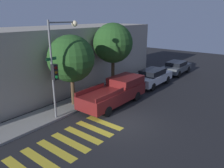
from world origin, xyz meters
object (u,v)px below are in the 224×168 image
object	(u,v)px
sedan_near_corner	(153,77)
sedan_middle	(176,67)
tree_midblock	(113,43)
tree_near_corner	(71,59)
pickup_truck	(116,92)
traffic_light_pole	(58,59)

from	to	relation	value
sedan_near_corner	sedan_middle	world-z (taller)	sedan_near_corner
sedan_middle	sedan_near_corner	bearing A→B (deg)	180.00
tree_midblock	sedan_middle	bearing A→B (deg)	-13.78
tree_near_corner	tree_midblock	world-z (taller)	tree_midblock
tree_near_corner	pickup_truck	bearing A→B (deg)	-44.53
traffic_light_pole	sedan_middle	distance (m)	15.23
pickup_truck	tree_midblock	xyz separation A→B (m)	(2.38, 2.12, 3.07)
tree_midblock	traffic_light_pole	bearing A→B (deg)	-172.26
sedan_near_corner	tree_midblock	distance (m)	4.99
traffic_light_pole	tree_near_corner	xyz separation A→B (m)	(1.70, 0.85, -0.33)
tree_midblock	tree_near_corner	bearing A→B (deg)	180.00
sedan_near_corner	tree_near_corner	world-z (taller)	tree_near_corner
pickup_truck	tree_midblock	bearing A→B (deg)	41.65
traffic_light_pole	sedan_middle	world-z (taller)	traffic_light_pole
traffic_light_pole	pickup_truck	world-z (taller)	traffic_light_pole
sedan_middle	tree_near_corner	size ratio (longest dim) A/B	0.87
pickup_truck	sedan_near_corner	size ratio (longest dim) A/B	1.20
sedan_middle	tree_midblock	xyz separation A→B (m)	(-8.65, 2.12, 3.24)
pickup_truck	tree_near_corner	bearing A→B (deg)	135.47
tree_near_corner	traffic_light_pole	bearing A→B (deg)	-153.49
sedan_middle	tree_near_corner	distance (m)	13.61
sedan_near_corner	sedan_middle	size ratio (longest dim) A/B	1.07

